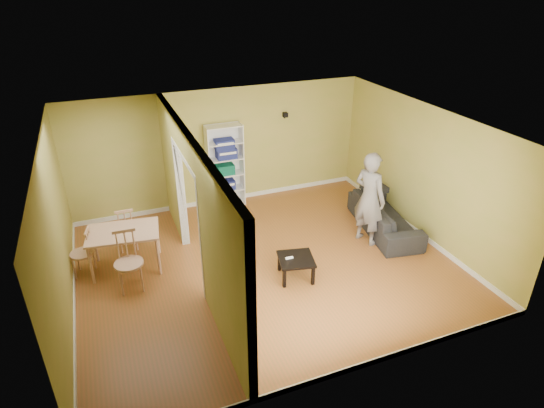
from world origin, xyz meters
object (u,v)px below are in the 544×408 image
(person, at_px, (370,191))
(bookshelf, at_px, (225,166))
(sofa, at_px, (385,212))
(chair_left, at_px, (82,252))
(coffee_table, at_px, (296,261))
(chair_far, at_px, (126,227))
(chair_near, at_px, (129,262))
(dining_table, at_px, (123,235))

(person, height_order, bookshelf, person)
(sofa, bearing_deg, chair_left, 93.71)
(sofa, bearing_deg, bookshelf, 58.94)
(bookshelf, distance_m, coffee_table, 3.23)
(bookshelf, height_order, coffee_table, bookshelf)
(sofa, distance_m, chair_far, 5.09)
(person, height_order, chair_near, person)
(bookshelf, bearing_deg, person, -50.56)
(person, relative_size, bookshelf, 1.16)
(person, bearing_deg, chair_near, 68.20)
(coffee_table, height_order, chair_near, chair_near)
(dining_table, xyz_separation_m, chair_left, (-0.71, 0.08, -0.23))
(chair_near, bearing_deg, chair_left, 137.36)
(chair_left, bearing_deg, person, 93.02)
(chair_left, height_order, chair_near, chair_near)
(sofa, relative_size, dining_table, 1.74)
(bookshelf, height_order, chair_left, bookshelf)
(person, height_order, dining_table, person)
(person, relative_size, chair_far, 2.40)
(chair_left, height_order, chair_far, chair_far)
(person, relative_size, chair_left, 2.45)
(sofa, xyz_separation_m, chair_far, (-4.95, 1.20, 0.05))
(coffee_table, distance_m, chair_near, 2.78)
(coffee_table, bearing_deg, sofa, 19.62)
(sofa, xyz_separation_m, coffee_table, (-2.35, -0.84, -0.06))
(person, distance_m, coffee_table, 2.02)
(person, bearing_deg, chair_left, 60.54)
(sofa, height_order, person, person)
(chair_far, bearing_deg, chair_near, 86.71)
(sofa, height_order, bookshelf, bookshelf)
(dining_table, relative_size, chair_near, 1.16)
(bookshelf, distance_m, chair_left, 3.54)
(coffee_table, height_order, dining_table, dining_table)
(chair_near, distance_m, chair_far, 1.31)
(chair_left, relative_size, chair_near, 0.86)
(chair_left, bearing_deg, bookshelf, 131.34)
(sofa, xyz_separation_m, chair_near, (-5.03, -0.11, 0.12))
(dining_table, bearing_deg, person, -9.79)
(coffee_table, xyz_separation_m, chair_left, (-3.39, 1.45, 0.11))
(bookshelf, bearing_deg, dining_table, -142.90)
(person, height_order, chair_far, person)
(chair_left, bearing_deg, sofa, 96.24)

